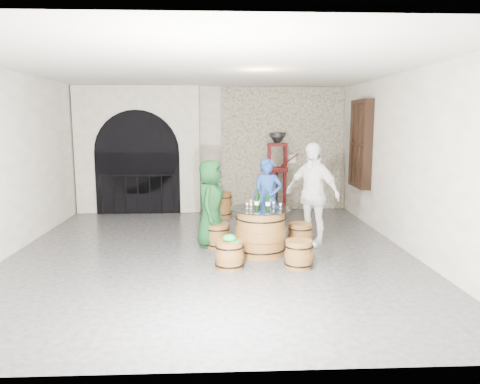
{
  "coord_description": "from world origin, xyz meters",
  "views": [
    {
      "loc": [
        0.15,
        -7.92,
        2.3
      ],
      "look_at": [
        0.52,
        0.16,
        1.05
      ],
      "focal_mm": 34.0,
      "sensor_mm": 36.0,
      "label": 1
    }
  ],
  "objects_px": {
    "side_barrel": "(222,205)",
    "person_green": "(210,203)",
    "barrel_stool_far": "(266,230)",
    "barrel_stool_right": "(300,235)",
    "wine_bottle_center": "(268,202)",
    "wine_bottle_left": "(257,201)",
    "barrel_stool_left": "(217,236)",
    "person_white": "(312,194)",
    "barrel_stool_near_right": "(299,254)",
    "barrel_table": "(261,232)",
    "person_blue": "(267,199)",
    "barrel_stool_near_left": "(229,255)",
    "corking_press": "(277,166)",
    "wine_bottle_right": "(258,199)"
  },
  "relations": [
    {
      "from": "side_barrel",
      "to": "person_green",
      "type": "bearing_deg",
      "value": -95.28
    },
    {
      "from": "barrel_stool_far",
      "to": "side_barrel",
      "type": "relative_size",
      "value": 0.75
    },
    {
      "from": "barrel_stool_right",
      "to": "wine_bottle_center",
      "type": "xyz_separation_m",
      "value": [
        -0.67,
        -0.6,
        0.74
      ]
    },
    {
      "from": "barrel_stool_right",
      "to": "wine_bottle_left",
      "type": "height_order",
      "value": "wine_bottle_left"
    },
    {
      "from": "barrel_stool_left",
      "to": "person_white",
      "type": "bearing_deg",
      "value": 3.69
    },
    {
      "from": "barrel_stool_far",
      "to": "wine_bottle_center",
      "type": "xyz_separation_m",
      "value": [
        -0.08,
        -1.02,
        0.74
      ]
    },
    {
      "from": "barrel_stool_near_right",
      "to": "barrel_stool_far",
      "type": "bearing_deg",
      "value": 102.28
    },
    {
      "from": "barrel_table",
      "to": "wine_bottle_left",
      "type": "distance_m",
      "value": 0.56
    },
    {
      "from": "person_green",
      "to": "person_blue",
      "type": "height_order",
      "value": "person_green"
    },
    {
      "from": "barrel_stool_near_left",
      "to": "person_white",
      "type": "relative_size",
      "value": 0.24
    },
    {
      "from": "barrel_stool_far",
      "to": "side_barrel",
      "type": "xyz_separation_m",
      "value": [
        -0.83,
        2.28,
        0.09
      ]
    },
    {
      "from": "barrel_stool_left",
      "to": "side_barrel",
      "type": "height_order",
      "value": "side_barrel"
    },
    {
      "from": "barrel_stool_right",
      "to": "wine_bottle_center",
      "type": "bearing_deg",
      "value": -138.08
    },
    {
      "from": "corking_press",
      "to": "person_blue",
      "type": "bearing_deg",
      "value": -109.72
    },
    {
      "from": "wine_bottle_center",
      "to": "side_barrel",
      "type": "distance_m",
      "value": 3.44
    },
    {
      "from": "barrel_stool_near_left",
      "to": "person_green",
      "type": "relative_size",
      "value": 0.29
    },
    {
      "from": "barrel_stool_right",
      "to": "barrel_stool_near_left",
      "type": "relative_size",
      "value": 1.0
    },
    {
      "from": "barrel_stool_near_left",
      "to": "person_white",
      "type": "bearing_deg",
      "value": 40.55
    },
    {
      "from": "corking_press",
      "to": "person_green",
      "type": "bearing_deg",
      "value": -125.47
    },
    {
      "from": "barrel_table",
      "to": "corking_press",
      "type": "bearing_deg",
      "value": 78.81
    },
    {
      "from": "barrel_stool_right",
      "to": "wine_bottle_right",
      "type": "relative_size",
      "value": 1.43
    },
    {
      "from": "barrel_stool_left",
      "to": "wine_bottle_left",
      "type": "distance_m",
      "value": 1.15
    },
    {
      "from": "barrel_stool_near_left",
      "to": "barrel_stool_left",
      "type": "bearing_deg",
      "value": 99.01
    },
    {
      "from": "person_green",
      "to": "wine_bottle_right",
      "type": "bearing_deg",
      "value": -107.35
    },
    {
      "from": "wine_bottle_center",
      "to": "wine_bottle_right",
      "type": "distance_m",
      "value": 0.3
    },
    {
      "from": "wine_bottle_left",
      "to": "side_barrel",
      "type": "relative_size",
      "value": 0.52
    },
    {
      "from": "barrel_stool_near_right",
      "to": "person_white",
      "type": "height_order",
      "value": "person_white"
    },
    {
      "from": "side_barrel",
      "to": "corking_press",
      "type": "height_order",
      "value": "corking_press"
    },
    {
      "from": "side_barrel",
      "to": "barrel_table",
      "type": "bearing_deg",
      "value": -78.52
    },
    {
      "from": "barrel_stool_near_left",
      "to": "side_barrel",
      "type": "xyz_separation_m",
      "value": [
        -0.08,
        3.9,
        0.09
      ]
    },
    {
      "from": "person_white",
      "to": "person_green",
      "type": "bearing_deg",
      "value": -135.64
    },
    {
      "from": "barrel_stool_right",
      "to": "wine_bottle_center",
      "type": "distance_m",
      "value": 1.17
    },
    {
      "from": "barrel_stool_near_left",
      "to": "person_green",
      "type": "height_order",
      "value": "person_green"
    },
    {
      "from": "barrel_stool_near_right",
      "to": "wine_bottle_right",
      "type": "height_order",
      "value": "wine_bottle_right"
    },
    {
      "from": "barrel_stool_left",
      "to": "barrel_stool_near_left",
      "type": "bearing_deg",
      "value": -80.99
    },
    {
      "from": "barrel_stool_near_left",
      "to": "wine_bottle_left",
      "type": "height_order",
      "value": "wine_bottle_left"
    },
    {
      "from": "barrel_stool_near_left",
      "to": "wine_bottle_left",
      "type": "distance_m",
      "value": 1.11
    },
    {
      "from": "barrel_stool_near_right",
      "to": "barrel_table",
      "type": "bearing_deg",
      "value": 126.29
    },
    {
      "from": "person_blue",
      "to": "corking_press",
      "type": "height_order",
      "value": "corking_press"
    },
    {
      "from": "barrel_table",
      "to": "wine_bottle_right",
      "type": "xyz_separation_m",
      "value": [
        -0.05,
        0.14,
        0.55
      ]
    },
    {
      "from": "person_blue",
      "to": "barrel_table",
      "type": "bearing_deg",
      "value": -97.71
    },
    {
      "from": "barrel_stool_left",
      "to": "person_blue",
      "type": "xyz_separation_m",
      "value": [
        0.99,
        0.59,
        0.58
      ]
    },
    {
      "from": "barrel_stool_far",
      "to": "wine_bottle_center",
      "type": "distance_m",
      "value": 1.26
    },
    {
      "from": "barrel_table",
      "to": "side_barrel",
      "type": "bearing_deg",
      "value": 101.48
    },
    {
      "from": "barrel_table",
      "to": "person_green",
      "type": "distance_m",
      "value": 1.14
    },
    {
      "from": "barrel_stool_near_right",
      "to": "barrel_stool_near_left",
      "type": "distance_m",
      "value": 1.1
    },
    {
      "from": "wine_bottle_center",
      "to": "wine_bottle_left",
      "type": "bearing_deg",
      "value": 159.57
    },
    {
      "from": "barrel_stool_near_right",
      "to": "corking_press",
      "type": "xyz_separation_m",
      "value": [
        0.22,
        4.61,
        0.96
      ]
    },
    {
      "from": "barrel_stool_near_left",
      "to": "wine_bottle_center",
      "type": "height_order",
      "value": "wine_bottle_center"
    },
    {
      "from": "person_blue",
      "to": "wine_bottle_center",
      "type": "height_order",
      "value": "person_blue"
    }
  ]
}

